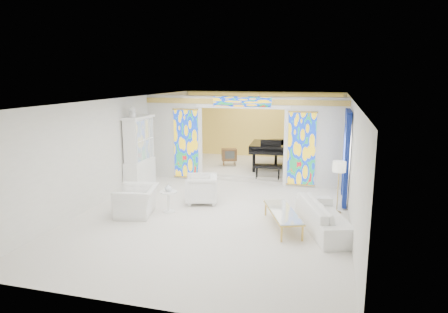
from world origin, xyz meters
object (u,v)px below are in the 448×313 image
(sofa, at_px, (327,216))
(tv_console, at_px, (229,155))
(china_cabinet, at_px, (139,152))
(armchair_left, at_px, (137,201))
(coffee_table, at_px, (283,212))
(grand_piano, at_px, (276,147))
(armchair_right, at_px, (201,189))

(sofa, height_order, tv_console, tv_console)
(china_cabinet, bearing_deg, armchair_left, -65.06)
(china_cabinet, xyz_separation_m, coffee_table, (5.11, -2.52, -0.78))
(coffee_table, height_order, grand_piano, grand_piano)
(armchair_left, bearing_deg, sofa, 78.59)
(armchair_right, bearing_deg, armchair_left, -59.27)
(armchair_right, xyz_separation_m, coffee_table, (2.55, -1.34, -0.03))
(armchair_right, xyz_separation_m, sofa, (3.60, -1.28, -0.06))
(armchair_left, relative_size, grand_piano, 0.38)
(armchair_left, height_order, tv_console, tv_console)
(coffee_table, bearing_deg, grand_piano, 99.55)
(sofa, bearing_deg, tv_console, 15.57)
(armchair_left, distance_m, sofa, 4.96)
(coffee_table, height_order, tv_console, tv_console)
(sofa, distance_m, coffee_table, 1.06)
(coffee_table, bearing_deg, china_cabinet, 153.74)
(grand_piano, bearing_deg, armchair_left, -120.56)
(armchair_left, distance_m, grand_piano, 6.51)
(armchair_left, distance_m, tv_console, 5.80)
(armchair_left, xyz_separation_m, sofa, (4.96, 0.15, -0.02))
(armchair_right, distance_m, grand_piano, 4.66)
(armchair_right, relative_size, grand_piano, 0.30)
(grand_piano, distance_m, tv_console, 1.88)
(armchair_right, distance_m, coffee_table, 2.88)
(armchair_right, relative_size, coffee_table, 0.47)
(china_cabinet, distance_m, armchair_right, 2.92)
(armchair_right, height_order, tv_console, tv_console)
(grand_piano, bearing_deg, armchair_right, -113.63)
(china_cabinet, relative_size, armchair_right, 2.97)
(china_cabinet, height_order, tv_console, china_cabinet)
(tv_console, bearing_deg, armchair_right, -108.25)
(armchair_right, height_order, sofa, armchair_right)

